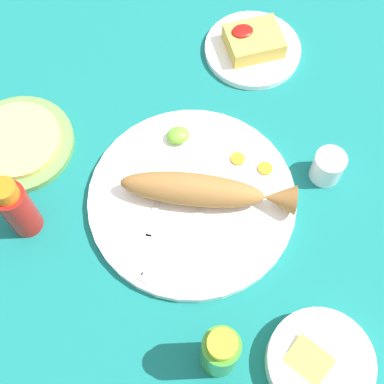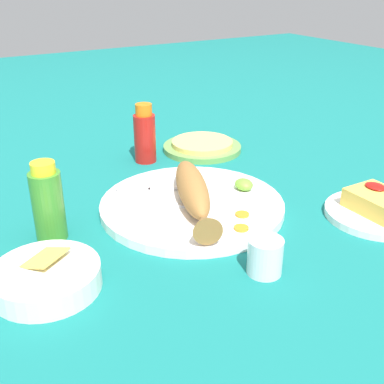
{
  "view_description": "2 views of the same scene",
  "coord_description": "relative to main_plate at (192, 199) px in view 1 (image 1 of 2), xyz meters",
  "views": [
    {
      "loc": [
        0.1,
        0.37,
        0.85
      ],
      "look_at": [
        0.0,
        0.0,
        0.04
      ],
      "focal_mm": 50.0,
      "sensor_mm": 36.0,
      "label": 1
    },
    {
      "loc": [
        -0.73,
        0.43,
        0.44
      ],
      "look_at": [
        0.0,
        0.0,
        0.04
      ],
      "focal_mm": 45.0,
      "sensor_mm": 36.0,
      "label": 2
    }
  ],
  "objects": [
    {
      "name": "salt_cup",
      "position": [
        -0.24,
        0.01,
        0.02
      ],
      "size": [
        0.06,
        0.06,
        0.06
      ],
      "color": "silver",
      "rests_on": "ground_plane"
    },
    {
      "name": "fried_fish",
      "position": [
        -0.02,
        0.01,
        0.04
      ],
      "size": [
        0.29,
        0.16,
        0.06
      ],
      "rotation": [
        0.0,
        0.0,
        -0.39
      ],
      "color": "#996633",
      "rests_on": "main_plate"
    },
    {
      "name": "hot_sauce_bottle_red",
      "position": [
        0.28,
        -0.04,
        0.06
      ],
      "size": [
        0.05,
        0.05,
        0.14
      ],
      "color": "#B21914",
      "rests_on": "ground_plane"
    },
    {
      "name": "hot_sauce_bottle_green",
      "position": [
        0.03,
        0.27,
        0.06
      ],
      "size": [
        0.05,
        0.05,
        0.14
      ],
      "color": "#3D8428",
      "rests_on": "ground_plane"
    },
    {
      "name": "ground_plane",
      "position": [
        0.0,
        0.0,
        -0.01
      ],
      "size": [
        4.0,
        4.0,
        0.0
      ],
      "primitive_type": "plane",
      "color": "#146B66"
    },
    {
      "name": "fork_far",
      "position": [
        0.09,
        0.04,
        0.01
      ],
      "size": [
        0.1,
        0.17,
        0.0
      ],
      "rotation": [
        0.0,
        0.0,
        7.37
      ],
      "color": "silver",
      "rests_on": "main_plate"
    },
    {
      "name": "side_plate_fries",
      "position": [
        -0.21,
        -0.29,
        -0.0
      ],
      "size": [
        0.19,
        0.19,
        0.01
      ],
      "primitive_type": "cylinder",
      "color": "white",
      "rests_on": "ground_plane"
    },
    {
      "name": "fries_pile",
      "position": [
        -0.21,
        -0.29,
        0.02
      ],
      "size": [
        0.11,
        0.09,
        0.04
      ],
      "color": "gold",
      "rests_on": "side_plate_fries"
    },
    {
      "name": "fork_near",
      "position": [
        0.05,
        0.08,
        0.01
      ],
      "size": [
        0.16,
        0.12,
        0.0
      ],
      "rotation": [
        0.0,
        0.0,
        6.93
      ],
      "color": "silver",
      "rests_on": "main_plate"
    },
    {
      "name": "main_plate",
      "position": [
        0.0,
        0.0,
        0.0
      ],
      "size": [
        0.36,
        0.36,
        0.02
      ],
      "primitive_type": "cylinder",
      "color": "white",
      "rests_on": "ground_plane"
    },
    {
      "name": "carrot_slice_near",
      "position": [
        -0.14,
        -0.02,
        0.01
      ],
      "size": [
        0.03,
        0.03,
        0.0
      ],
      "primitive_type": "cylinder",
      "color": "orange",
      "rests_on": "main_plate"
    },
    {
      "name": "guacamole_bowl",
      "position": [
        -0.11,
        0.32,
        0.01
      ],
      "size": [
        0.16,
        0.16,
        0.05
      ],
      "color": "white",
      "rests_on": "ground_plane"
    },
    {
      "name": "carrot_slice_mid",
      "position": [
        -0.1,
        -0.05,
        0.01
      ],
      "size": [
        0.03,
        0.03,
        0.0
      ],
      "primitive_type": "cylinder",
      "color": "orange",
      "rests_on": "main_plate"
    },
    {
      "name": "lime_wedge_main",
      "position": [
        -0.01,
        -0.12,
        0.02
      ],
      "size": [
        0.04,
        0.04,
        0.02
      ],
      "primitive_type": "ellipsoid",
      "color": "#6BB233",
      "rests_on": "main_plate"
    },
    {
      "name": "tortilla_stack",
      "position": [
        0.27,
        -0.19,
        0.01
      ],
      "size": [
        0.16,
        0.16,
        0.01
      ],
      "primitive_type": "cylinder",
      "color": "#E0C666",
      "rests_on": "tortilla_plate"
    },
    {
      "name": "tortilla_plate",
      "position": [
        0.27,
        -0.19,
        -0.0
      ],
      "size": [
        0.2,
        0.2,
        0.01
      ],
      "primitive_type": "cylinder",
      "color": "#6B9E4C",
      "rests_on": "ground_plane"
    }
  ]
}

